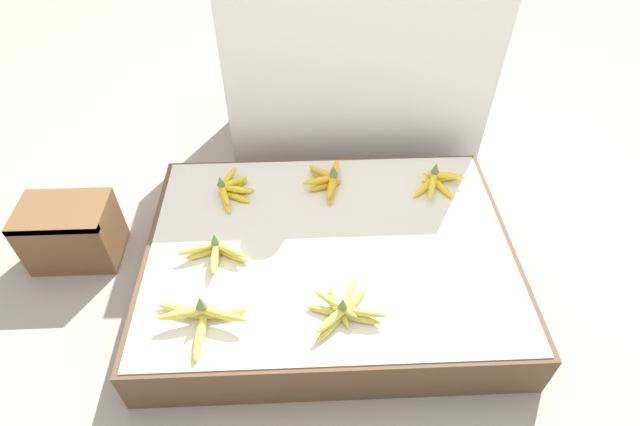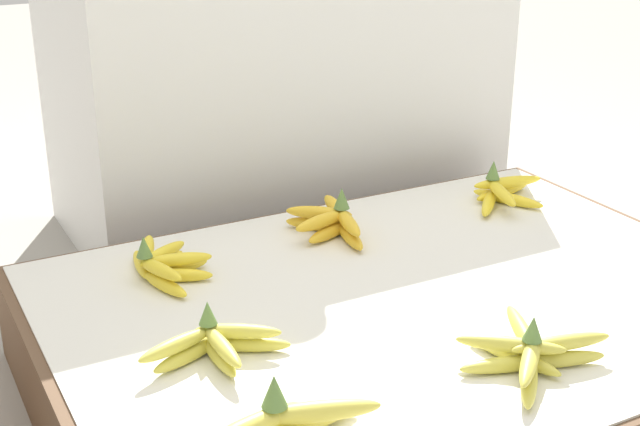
{
  "view_description": "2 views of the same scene",
  "coord_description": "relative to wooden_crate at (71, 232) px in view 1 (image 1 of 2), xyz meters",
  "views": [
    {
      "loc": [
        -0.08,
        -1.1,
        1.43
      ],
      "look_at": [
        -0.03,
        0.03,
        0.3
      ],
      "focal_mm": 28.0,
      "sensor_mm": 36.0,
      "label": 1
    },
    {
      "loc": [
        -0.77,
        -1.12,
        0.87
      ],
      "look_at": [
        -0.14,
        0.07,
        0.33
      ],
      "focal_mm": 50.0,
      "sensor_mm": 36.0,
      "label": 2
    }
  ],
  "objects": [
    {
      "name": "ground_plane",
      "position": [
        0.91,
        -0.15,
        -0.12
      ],
      "size": [
        10.0,
        10.0,
        0.0
      ],
      "primitive_type": "plane",
      "color": "gray"
    },
    {
      "name": "display_platform",
      "position": [
        0.91,
        -0.15,
        -0.03
      ],
      "size": [
        1.22,
        0.9,
        0.18
      ],
      "color": "brown",
      "rests_on": "ground_plane"
    },
    {
      "name": "back_vendor_table",
      "position": [
        1.06,
        0.69,
        0.26
      ],
      "size": [
        1.04,
        0.57,
        0.77
      ],
      "color": "white",
      "rests_on": "ground_plane"
    },
    {
      "name": "wooden_crate",
      "position": [
        0.0,
        0.0,
        0.0
      ],
      "size": [
        0.31,
        0.2,
        0.24
      ],
      "color": "brown",
      "rests_on": "ground_plane"
    },
    {
      "name": "banana_bunch_front_left",
      "position": [
        0.53,
        -0.43,
        0.09
      ],
      "size": [
        0.28,
        0.2,
        0.1
      ],
      "color": "#DBCC4C",
      "rests_on": "display_platform"
    },
    {
      "name": "banana_bunch_front_midleft",
      "position": [
        0.94,
        -0.43,
        0.09
      ],
      "size": [
        0.23,
        0.22,
        0.09
      ],
      "color": "gold",
      "rests_on": "display_platform"
    },
    {
      "name": "banana_bunch_middle_left",
      "position": [
        0.54,
        -0.19,
        0.09
      ],
      "size": [
        0.24,
        0.15,
        0.08
      ],
      "color": "gold",
      "rests_on": "display_platform"
    },
    {
      "name": "banana_bunch_back_left",
      "position": [
        0.57,
        0.11,
        0.09
      ],
      "size": [
        0.13,
        0.23,
        0.09
      ],
      "color": "yellow",
      "rests_on": "display_platform"
    },
    {
      "name": "banana_bunch_back_midleft",
      "position": [
        0.93,
        0.14,
        0.09
      ],
      "size": [
        0.15,
        0.22,
        0.09
      ],
      "color": "gold",
      "rests_on": "display_platform"
    },
    {
      "name": "banana_bunch_back_midright",
      "position": [
        1.33,
        0.12,
        0.09
      ],
      "size": [
        0.22,
        0.17,
        0.09
      ],
      "color": "yellow",
      "rests_on": "display_platform"
    }
  ]
}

